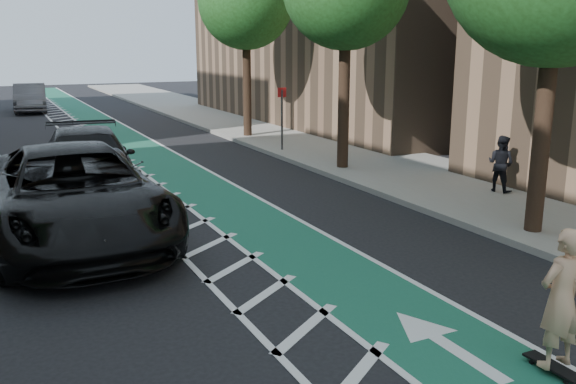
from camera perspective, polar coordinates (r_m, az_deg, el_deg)
ground at (r=9.73m, az=-10.31°, el=-10.93°), size 120.00×120.00×0.00m
bike_lane at (r=19.72m, az=-10.11°, el=1.67°), size 2.00×90.00×0.01m
buffer_strip at (r=19.37m, az=-14.37°, el=1.23°), size 1.40×90.00×0.01m
sidewalk_right at (r=22.36m, az=6.08°, el=3.38°), size 5.00×90.00×0.15m
curb_right at (r=21.16m, az=0.46°, el=2.89°), size 0.12×90.00×0.16m
tree_r_d at (r=26.66m, az=-3.90°, el=17.35°), size 4.20×4.20×7.90m
sign_post at (r=22.99m, az=-0.57°, el=6.95°), size 0.35×0.08×2.47m
skateboard at (r=8.59m, az=23.56°, el=-14.75°), size 0.23×0.80×0.11m
skateboarder at (r=8.21m, az=24.17°, el=-9.09°), size 0.65×0.43×1.79m
suv_near at (r=13.40m, az=-19.32°, el=-0.21°), size 3.32×7.12×1.97m
suv_far at (r=17.54m, az=-18.30°, el=2.64°), size 3.10×6.30×1.76m
car_grey at (r=41.13m, az=-22.98°, el=8.12°), size 2.19×5.33×1.72m
pedestrian at (r=17.32m, az=19.29°, el=2.52°), size 0.76×0.87×1.52m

